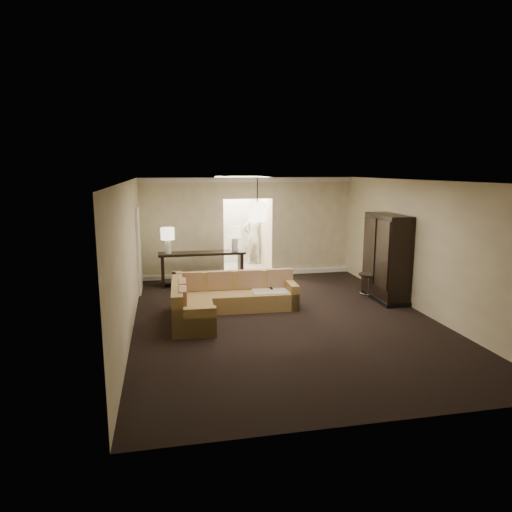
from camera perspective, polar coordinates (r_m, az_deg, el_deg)
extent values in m
plane|color=black|center=(9.45, 3.50, -7.86)|extent=(8.00, 8.00, 0.00)
cube|color=beige|center=(12.96, -0.99, 3.62)|extent=(6.00, 0.04, 2.80)
cube|color=beige|center=(5.45, 14.64, -6.87)|extent=(6.00, 0.04, 2.80)
cube|color=beige|center=(8.82, -15.57, -0.18)|extent=(0.04, 8.00, 2.80)
cube|color=beige|center=(10.29, 19.96, 1.09)|extent=(0.04, 8.00, 2.80)
cube|color=white|center=(8.96, 3.71, 9.37)|extent=(6.00, 8.00, 0.02)
cube|color=white|center=(12.81, -0.97, 9.50)|extent=(6.00, 0.10, 0.12)
cube|color=white|center=(13.15, -0.93, -2.21)|extent=(6.00, 0.10, 0.12)
cube|color=white|center=(11.63, -14.42, 0.70)|extent=(0.05, 0.90, 2.10)
cube|color=beige|center=(14.17, -1.71, -1.51)|extent=(1.40, 2.00, 0.01)
cube|color=#F2EAC6|center=(13.84, -4.61, 4.04)|extent=(0.04, 2.00, 2.80)
cube|color=#F2EAC6|center=(14.07, 1.08, 4.19)|extent=(0.04, 2.00, 2.80)
cube|color=#F2EAC6|center=(14.92, -2.39, 4.56)|extent=(1.40, 0.04, 2.80)
cube|color=white|center=(14.93, -2.37, 3.21)|extent=(0.90, 0.05, 2.10)
cube|color=brown|center=(10.04, -2.62, -5.59)|extent=(2.72, 0.90, 0.38)
cube|color=brown|center=(8.99, -7.84, -7.66)|extent=(0.85, 1.28, 0.38)
cube|color=brown|center=(10.22, -2.84, -3.01)|extent=(2.70, 0.30, 0.41)
cube|color=brown|center=(9.30, -9.82, -4.54)|extent=(0.29, 2.16, 0.41)
cube|color=brown|center=(10.24, 4.40, -4.77)|extent=(0.21, 0.81, 0.56)
cube|color=brown|center=(8.45, -7.73, -8.23)|extent=(0.81, 0.21, 0.56)
cube|color=#9B7053|center=(10.11, -8.39, -3.16)|extent=(0.56, 0.16, 0.41)
cube|color=#9B7053|center=(10.14, -4.58, -3.03)|extent=(0.56, 0.16, 0.41)
cube|color=#9B7053|center=(10.22, -0.81, -2.89)|extent=(0.56, 0.16, 0.41)
cube|color=#9B7053|center=(10.34, 2.88, -2.74)|extent=(0.56, 0.16, 0.41)
cube|color=#9B7053|center=(9.39, -9.16, -4.27)|extent=(0.16, 0.54, 0.41)
cube|color=#9B7053|center=(8.78, -9.12, -5.33)|extent=(0.16, 0.54, 0.41)
cube|color=beige|center=(10.33, 2.13, -5.24)|extent=(0.93, 0.93, 0.34)
cube|color=beige|center=(10.28, 2.14, -4.18)|extent=(1.03, 1.03, 0.06)
cube|color=black|center=(10.21, 1.92, -4.05)|extent=(0.06, 0.16, 0.02)
cube|color=#BCAFA4|center=(10.44, 2.79, -3.76)|extent=(0.23, 0.31, 0.01)
cube|color=black|center=(12.08, -6.76, 0.35)|extent=(2.27, 0.52, 0.06)
cube|color=black|center=(12.13, -11.57, -1.84)|extent=(0.08, 0.46, 0.82)
cube|color=black|center=(12.29, -1.93, -1.46)|extent=(0.08, 0.46, 0.82)
cube|color=black|center=(12.23, -6.69, -2.97)|extent=(2.16, 0.47, 0.04)
cube|color=black|center=(10.99, 16.03, -0.19)|extent=(0.56, 1.34, 2.01)
cube|color=black|center=(10.55, 15.52, 0.18)|extent=(0.03, 0.59, 1.53)
cube|color=black|center=(11.14, 13.97, 0.80)|extent=(0.03, 0.59, 1.53)
cube|color=black|center=(11.21, 15.77, -5.00)|extent=(0.59, 1.40, 0.10)
cylinder|color=black|center=(11.20, 13.88, -2.26)|extent=(0.46, 0.46, 0.04)
torus|color=silver|center=(11.31, 13.78, -4.46)|extent=(0.38, 0.38, 0.02)
cylinder|color=silver|center=(11.37, 14.56, -3.56)|extent=(0.02, 0.02, 0.54)
cylinder|color=silver|center=(11.34, 13.01, -3.52)|extent=(0.02, 0.02, 0.54)
cylinder|color=silver|center=(11.10, 13.87, -3.87)|extent=(0.02, 0.02, 0.54)
cylinder|color=silver|center=(12.01, -10.95, 1.18)|extent=(0.16, 0.16, 0.36)
cylinder|color=beige|center=(11.96, -11.01, 2.76)|extent=(0.35, 0.35, 0.31)
cylinder|color=silver|center=(12.15, -2.67, 1.48)|extent=(0.16, 0.16, 0.36)
cylinder|color=beige|center=(12.10, -2.68, 3.05)|extent=(0.35, 0.35, 0.31)
cylinder|color=black|center=(11.60, 0.17, 8.23)|extent=(0.02, 0.02, 0.60)
cube|color=#FFF2C6|center=(11.63, 0.17, 5.52)|extent=(0.38, 0.38, 0.48)
imported|color=#EDE1C8|center=(14.65, -0.39, 2.84)|extent=(0.78, 0.58, 1.98)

